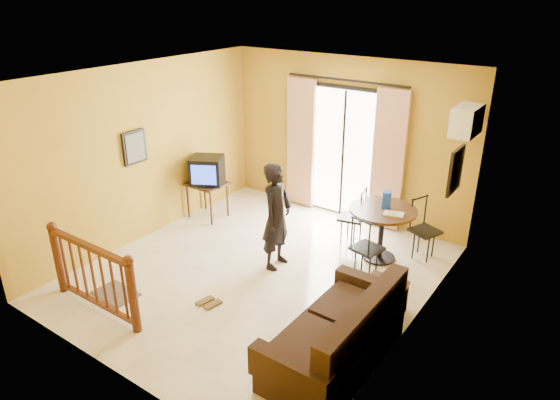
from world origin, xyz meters
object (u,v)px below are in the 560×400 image
Objects in this scene: television at (207,170)px; standing_person at (277,216)px; dining_table at (382,219)px; coffee_table at (376,301)px; sofa at (339,338)px.

standing_person is (1.95, -0.67, -0.10)m from television.
coffee_table is (0.60, -1.43, -0.39)m from dining_table.
standing_person is at bearing 167.98° from coffee_table.
television is at bearing 152.04° from sofa.
standing_person is at bearing -47.33° from television.
dining_table is at bearing 112.71° from coffee_table.
coffee_table is at bearing -67.29° from dining_table.
dining_table reaches higher than coffee_table.
dining_table is 1.10× the size of coffee_table.
television is at bearing -172.92° from dining_table.
coffee_table is 0.48× the size of sofa.
sofa is 2.27m from standing_person.
sofa is (3.73, -2.01, -0.55)m from television.
standing_person is (-1.17, -1.06, 0.14)m from dining_table.
coffee_table is 1.88m from standing_person.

